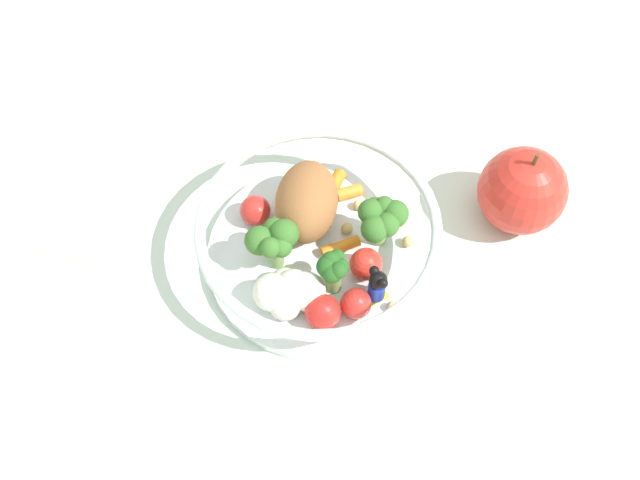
% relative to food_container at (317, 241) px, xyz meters
% --- Properties ---
extents(ground_plane, '(2.40, 2.40, 0.00)m').
position_rel_food_container_xyz_m(ground_plane, '(-0.02, 0.00, -0.03)').
color(ground_plane, silver).
extents(food_container, '(0.20, 0.20, 0.06)m').
position_rel_food_container_xyz_m(food_container, '(0.00, 0.00, 0.00)').
color(food_container, white).
rests_on(food_container, ground_plane).
extents(loose_apple, '(0.08, 0.08, 0.09)m').
position_rel_food_container_xyz_m(loose_apple, '(-0.12, 0.14, 0.01)').
color(loose_apple, red).
rests_on(loose_apple, ground_plane).
extents(folded_napkin, '(0.15, 0.16, 0.01)m').
position_rel_food_container_xyz_m(folded_napkin, '(0.05, -0.25, -0.03)').
color(folded_napkin, silver).
rests_on(folded_napkin, ground_plane).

